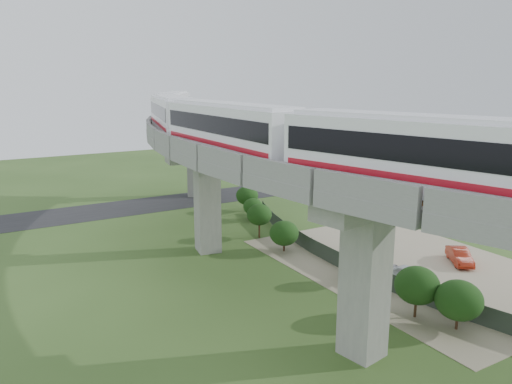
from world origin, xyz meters
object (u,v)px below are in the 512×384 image
car_white (411,276)px  car_dark (359,248)px  car_red (460,256)px  metro_train (223,120)px

car_white → car_dark: (1.13, 7.16, -0.12)m
car_white → car_red: size_ratio=0.99×
car_dark → car_white: bearing=146.7°
metro_train → car_red: (17.47, -10.29, -11.61)m
metro_train → car_white: 19.28m
metro_train → car_dark: size_ratio=15.78×
car_dark → car_red: bearing=-160.1°
car_white → car_dark: bearing=71.4°
car_white → car_red: car_white is taller
car_white → car_red: bearing=-1.0°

